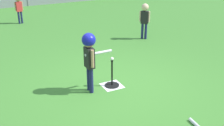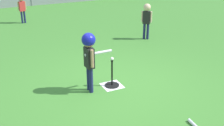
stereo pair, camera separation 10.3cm
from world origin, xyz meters
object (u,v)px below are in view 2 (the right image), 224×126
Objects in this scene: fielder_deep_right at (147,17)px; fielder_near_left at (22,6)px; batting_tee at (112,82)px; baseball_on_tee at (112,59)px; batter_child at (89,51)px.

fielder_deep_right reaches higher than fielder_near_left.
baseball_on_tee reaches higher than batting_tee.
baseball_on_tee is at bearing -134.21° from fielder_deep_right.
batter_child is at bearing -139.49° from fielder_deep_right.
batter_child is at bearing -178.55° from batting_tee.
fielder_deep_right is (2.49, 2.56, 0.11)m from baseball_on_tee.
batting_tee is 0.52× the size of fielder_deep_right.
batting_tee is at bearing 0.00° from baseball_on_tee.
batter_child is (-0.52, -0.01, 0.83)m from batting_tee.
baseball_on_tee is 0.07× the size of fielder_near_left.
fielder_deep_right reaches higher than batting_tee.
batter_child reaches higher than fielder_near_left.
fielder_near_left is (-0.82, 6.48, 0.61)m from batting_tee.
batter_child is (-0.52, -0.01, 0.28)m from baseball_on_tee.
batting_tee is 0.56m from baseball_on_tee.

